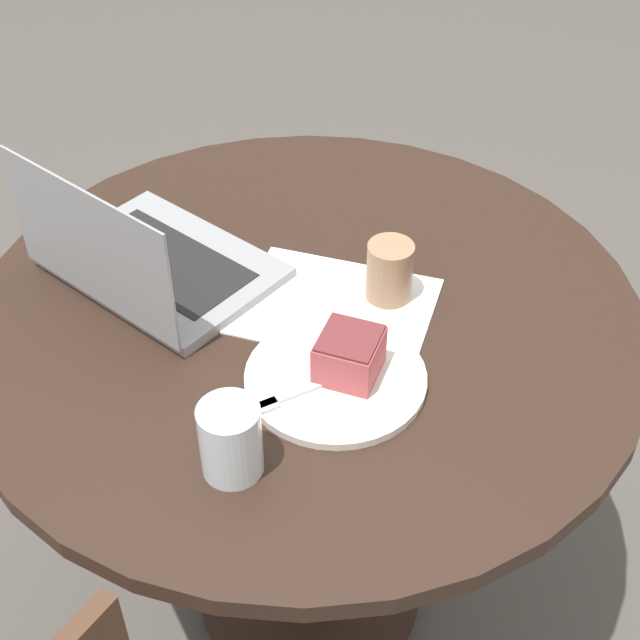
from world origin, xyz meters
TOP-DOWN VIEW (x-y plane):
  - ground_plane at (0.00, 0.00)m, footprint 12.00×12.00m
  - dining_table at (0.00, 0.00)m, footprint 1.01×1.01m
  - paper_document at (-0.04, 0.01)m, footprint 0.35×0.33m
  - plate at (-0.01, 0.17)m, footprint 0.25×0.25m
  - cake_slice at (-0.03, 0.16)m, footprint 0.11×0.11m
  - fork at (0.04, 0.19)m, footprint 0.17×0.07m
  - coffee_glass at (-0.12, 0.01)m, footprint 0.07×0.07m
  - water_glass at (0.15, 0.29)m, footprint 0.08×0.08m
  - laptop at (0.22, -0.11)m, footprint 0.40×0.42m

SIDE VIEW (x-z plane):
  - ground_plane at x=0.00m, z-range 0.00..0.00m
  - dining_table at x=0.00m, z-range 0.22..0.99m
  - paper_document at x=-0.04m, z-range 0.77..0.77m
  - plate at x=-0.01m, z-range 0.77..0.78m
  - fork at x=0.04m, z-range 0.78..0.79m
  - laptop at x=0.22m, z-range 0.70..0.91m
  - cake_slice at x=-0.03m, z-range 0.78..0.84m
  - coffee_glass at x=-0.12m, z-range 0.77..0.86m
  - water_glass at x=0.15m, z-range 0.77..0.87m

